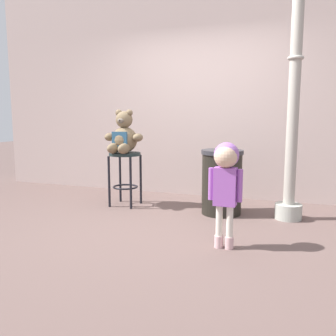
{
  "coord_description": "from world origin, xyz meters",
  "views": [
    {
      "loc": [
        1.33,
        -3.45,
        1.18
      ],
      "look_at": [
        -0.01,
        0.29,
        0.61
      ],
      "focal_mm": 37.82,
      "sensor_mm": 36.0,
      "label": 1
    }
  ],
  "objects_px": {
    "bar_stool_with_teddy": "(125,167)",
    "child_walking": "(226,172)",
    "trash_bin": "(222,182)",
    "lamppost": "(293,108)",
    "teddy_bear": "(124,137)"
  },
  "relations": [
    {
      "from": "bar_stool_with_teddy",
      "to": "trash_bin",
      "type": "height_order",
      "value": "trash_bin"
    },
    {
      "from": "bar_stool_with_teddy",
      "to": "child_walking",
      "type": "xyz_separation_m",
      "value": [
        1.56,
        -1.13,
        0.18
      ]
    },
    {
      "from": "child_walking",
      "to": "bar_stool_with_teddy",
      "type": "bearing_deg",
      "value": 88.39
    },
    {
      "from": "bar_stool_with_teddy",
      "to": "child_walking",
      "type": "height_order",
      "value": "child_walking"
    },
    {
      "from": "bar_stool_with_teddy",
      "to": "lamppost",
      "type": "relative_size",
      "value": 0.23
    },
    {
      "from": "child_walking",
      "to": "trash_bin",
      "type": "bearing_deg",
      "value": 46.88
    },
    {
      "from": "trash_bin",
      "to": "lamppost",
      "type": "height_order",
      "value": "lamppost"
    },
    {
      "from": "bar_stool_with_teddy",
      "to": "child_walking",
      "type": "relative_size",
      "value": 0.74
    },
    {
      "from": "bar_stool_with_teddy",
      "to": "lamppost",
      "type": "bearing_deg",
      "value": 1.18
    },
    {
      "from": "bar_stool_with_teddy",
      "to": "trash_bin",
      "type": "bearing_deg",
      "value": 0.78
    },
    {
      "from": "teddy_bear",
      "to": "trash_bin",
      "type": "xyz_separation_m",
      "value": [
        1.31,
        0.04,
        -0.53
      ]
    },
    {
      "from": "teddy_bear",
      "to": "lamppost",
      "type": "xyz_separation_m",
      "value": [
        2.09,
        0.07,
        0.36
      ]
    },
    {
      "from": "bar_stool_with_teddy",
      "to": "teddy_bear",
      "type": "height_order",
      "value": "teddy_bear"
    },
    {
      "from": "teddy_bear",
      "to": "lamppost",
      "type": "distance_m",
      "value": 2.12
    },
    {
      "from": "lamppost",
      "to": "bar_stool_with_teddy",
      "type": "bearing_deg",
      "value": -178.82
    }
  ]
}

